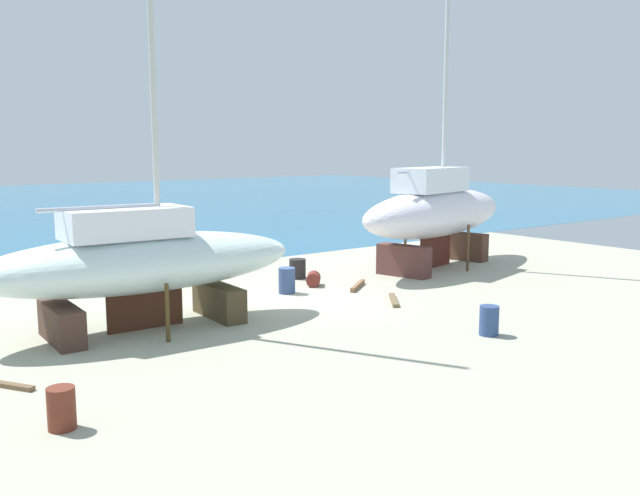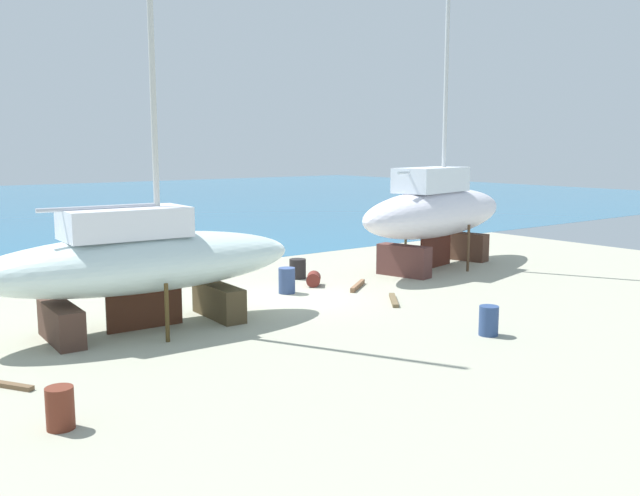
{
  "view_description": "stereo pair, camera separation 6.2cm",
  "coord_description": "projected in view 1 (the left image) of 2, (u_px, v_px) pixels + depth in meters",
  "views": [
    {
      "loc": [
        -13.9,
        -19.38,
        5.33
      ],
      "look_at": [
        1.31,
        0.25,
        1.65
      ],
      "focal_mm": 38.24,
      "sensor_mm": 36.0,
      "label": 1
    },
    {
      "loc": [
        -13.85,
        -19.41,
        5.33
      ],
      "look_at": [
        1.31,
        0.25,
        1.65
      ],
      "focal_mm": 38.24,
      "sensor_mm": 36.0,
      "label": 2
    }
  ],
  "objects": [
    {
      "name": "sailboat_small_center",
      "position": [
        436.0,
        211.0,
        30.09
      ],
      "size": [
        11.02,
        5.26,
        19.12
      ],
      "rotation": [
        0.0,
        0.0,
        0.23
      ],
      "color": "#4C3124",
      "rests_on": "ground"
    },
    {
      "name": "timber_plank_far",
      "position": [
        358.0,
        286.0,
        25.99
      ],
      "size": [
        1.59,
        1.23,
        0.18
      ],
      "primitive_type": "cube",
      "rotation": [
        0.0,
        0.0,
        0.64
      ],
      "color": "#896143",
      "rests_on": "ground"
    },
    {
      "name": "barrel_rust_mid",
      "position": [
        287.0,
        281.0,
        25.02
      ],
      "size": [
        0.63,
        0.63,
        0.95
      ],
      "primitive_type": "cylinder",
      "rotation": [
        0.0,
        0.0,
        0.03
      ],
      "color": "navy",
      "rests_on": "ground"
    },
    {
      "name": "barrel_ochre",
      "position": [
        61.0,
        408.0,
        12.95
      ],
      "size": [
        0.73,
        0.73,
        0.82
      ],
      "primitive_type": "cylinder",
      "rotation": [
        0.0,
        0.0,
        1.02
      ],
      "color": "maroon",
      "rests_on": "ground"
    },
    {
      "name": "barrel_rust_near",
      "position": [
        297.0,
        269.0,
        27.86
      ],
      "size": [
        0.73,
        0.73,
        0.8
      ],
      "primitive_type": "cylinder",
      "rotation": [
        0.0,
        0.0,
        3.06
      ],
      "color": "black",
      "rests_on": "ground"
    },
    {
      "name": "timber_long_aft",
      "position": [
        394.0,
        300.0,
        23.69
      ],
      "size": [
        1.33,
        1.57,
        0.12
      ],
      "primitive_type": "cube",
      "rotation": [
        0.0,
        0.0,
        0.89
      ],
      "color": "brown",
      "rests_on": "ground"
    },
    {
      "name": "ground_plane",
      "position": [
        342.0,
        311.0,
        22.3
      ],
      "size": [
        41.58,
        41.58,
        0.0
      ],
      "primitive_type": "plane",
      "color": "#A4A38E"
    },
    {
      "name": "barrel_blue_faded",
      "position": [
        489.0,
        321.0,
        19.43
      ],
      "size": [
        0.74,
        0.74,
        0.85
      ],
      "primitive_type": "cylinder",
      "rotation": [
        0.0,
        0.0,
        2.7
      ],
      "color": "navy",
      "rests_on": "ground"
    },
    {
      "name": "sailboat_large_starboard",
      "position": [
        142.0,
        261.0,
        19.85
      ],
      "size": [
        9.75,
        3.49,
        15.15
      ],
      "rotation": [
        0.0,
        0.0,
        -0.05
      ],
      "color": "#493B25",
      "rests_on": "ground"
    },
    {
      "name": "barrel_tar_black",
      "position": [
        313.0,
        279.0,
        26.38
      ],
      "size": [
        0.91,
        0.93,
        0.53
      ],
      "primitive_type": "cylinder",
      "rotation": [
        1.57,
        0.0,
        5.59
      ],
      "color": "maroon",
      "rests_on": "ground"
    }
  ]
}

